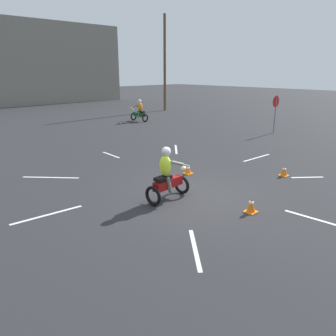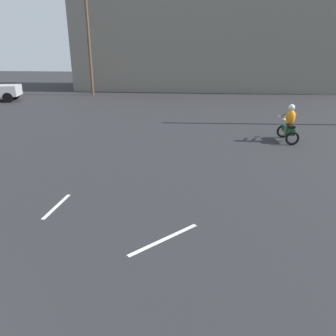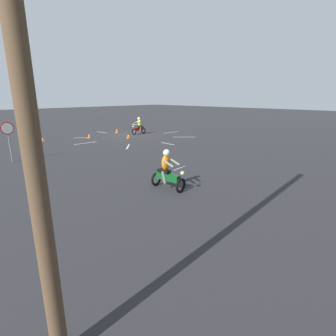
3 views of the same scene
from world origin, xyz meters
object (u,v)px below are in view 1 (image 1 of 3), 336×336
object	(u,v)px
traffic_cone_mid_center	(251,205)
utility_pole_near	(165,64)
motorcycle_rider_foreground	(167,177)
stop_sign	(276,107)
traffic_cone_near_left	(284,171)
motorcycle_rider_background	(139,112)
traffic_cone_near_right	(188,170)

from	to	relation	value
traffic_cone_mid_center	utility_pole_near	xyz separation A→B (m)	(14.63, 19.23, 4.14)
traffic_cone_mid_center	motorcycle_rider_foreground	bearing A→B (deg)	114.71
stop_sign	traffic_cone_near_left	size ratio (longest dim) A/B	5.90
motorcycle_rider_foreground	motorcycle_rider_background	bearing A→B (deg)	139.54
traffic_cone_near_left	traffic_cone_mid_center	distance (m)	3.85
motorcycle_rider_foreground	stop_sign	size ratio (longest dim) A/B	0.72
traffic_cone_mid_center	motorcycle_rider_background	bearing A→B (deg)	61.44
traffic_cone_near_right	traffic_cone_mid_center	distance (m)	3.83
motorcycle_rider_background	stop_sign	xyz separation A→B (m)	(3.02, -9.61, 0.91)
motorcycle_rider_background	traffic_cone_near_right	bearing A→B (deg)	-125.28
motorcycle_rider_background	traffic_cone_mid_center	bearing A→B (deg)	-122.87
motorcycle_rider_foreground	traffic_cone_near_left	xyz separation A→B (m)	(4.77, -1.30, -0.54)
traffic_cone_mid_center	traffic_cone_near_right	bearing A→B (deg)	70.09
motorcycle_rider_background	utility_pole_near	xyz separation A→B (m)	(6.29, 3.91, 3.62)
motorcycle_rider_background	traffic_cone_mid_center	distance (m)	17.45
motorcycle_rider_foreground	traffic_cone_mid_center	size ratio (longest dim) A/B	3.81
motorcycle_rider_foreground	motorcycle_rider_background	world-z (taller)	same
motorcycle_rider_background	traffic_cone_mid_center	world-z (taller)	motorcycle_rider_background
motorcycle_rider_foreground	traffic_cone_near_left	distance (m)	4.97
stop_sign	utility_pole_near	distance (m)	14.17
motorcycle_rider_background	traffic_cone_near_right	world-z (taller)	motorcycle_rider_background
traffic_cone_mid_center	utility_pole_near	bearing A→B (deg)	52.73
motorcycle_rider_foreground	traffic_cone_near_left	size ratio (longest dim) A/B	4.26
utility_pole_near	traffic_cone_near_left	bearing A→B (deg)	-120.88
motorcycle_rider_foreground	utility_pole_near	size ratio (longest dim) A/B	0.19
traffic_cone_near_left	utility_pole_near	world-z (taller)	utility_pole_near
motorcycle_rider_foreground	stop_sign	xyz separation A→B (m)	(12.40, 3.44, 0.91)
traffic_cone_near_right	utility_pole_near	bearing A→B (deg)	49.53
traffic_cone_mid_center	utility_pole_near	distance (m)	24.51
utility_pole_near	motorcycle_rider_foreground	bearing A→B (deg)	-132.77
traffic_cone_near_right	utility_pole_near	xyz separation A→B (m)	(13.33, 15.62, 4.18)
motorcycle_rider_background	traffic_cone_near_right	distance (m)	13.68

